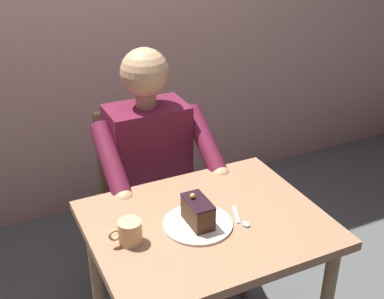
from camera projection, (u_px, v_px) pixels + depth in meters
name	position (u px, v px, depth m)	size (l,w,h in m)	color
dining_table	(207.00, 245.00, 1.87)	(0.85, 0.69, 0.75)	#916749
chair	(143.00, 190.00, 2.50)	(0.42, 0.42, 0.89)	olive
seated_person	(155.00, 178.00, 2.29)	(0.53, 0.58, 1.24)	#59152B
dessert_plate	(198.00, 224.00, 1.80)	(0.25, 0.25, 0.01)	silver
cake_slice	(198.00, 212.00, 1.77)	(0.07, 0.14, 0.12)	#472C1A
coffee_cup	(130.00, 232.00, 1.69)	(0.12, 0.08, 0.09)	tan
dessert_spoon	(241.00, 220.00, 1.82)	(0.05, 0.14, 0.01)	silver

